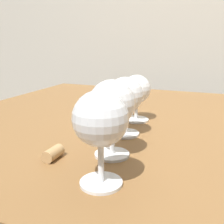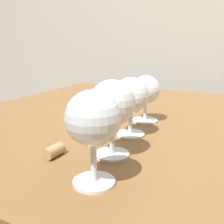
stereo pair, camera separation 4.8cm
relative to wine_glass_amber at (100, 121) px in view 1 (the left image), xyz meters
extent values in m
cube|color=brown|center=(0.07, 0.35, -0.11)|extent=(1.28, 0.94, 0.03)
cylinder|color=brown|center=(-0.51, 0.76, -0.49)|extent=(0.06, 0.06, 0.73)
cylinder|color=white|center=(0.00, 0.00, -0.10)|extent=(0.06, 0.06, 0.00)
cylinder|color=white|center=(0.00, 0.00, -0.06)|extent=(0.01, 0.01, 0.07)
sphere|color=white|center=(0.00, 0.00, 0.00)|extent=(0.08, 0.08, 0.08)
ellipsoid|color=gold|center=(0.00, 0.00, 0.00)|extent=(0.07, 0.07, 0.03)
cylinder|color=white|center=(-0.02, 0.10, -0.10)|extent=(0.06, 0.06, 0.00)
cylinder|color=white|center=(-0.02, 0.10, -0.06)|extent=(0.01, 0.01, 0.07)
sphere|color=white|center=(-0.02, 0.10, 0.00)|extent=(0.08, 0.08, 0.08)
ellipsoid|color=#470A16|center=(-0.02, 0.10, 0.00)|extent=(0.07, 0.07, 0.03)
cylinder|color=white|center=(-0.04, 0.22, -0.10)|extent=(0.06, 0.06, 0.00)
cylinder|color=white|center=(-0.04, 0.22, -0.06)|extent=(0.01, 0.01, 0.06)
sphere|color=white|center=(-0.04, 0.22, -0.01)|extent=(0.08, 0.08, 0.08)
ellipsoid|color=#EACC66|center=(-0.04, 0.22, -0.01)|extent=(0.07, 0.07, 0.03)
cylinder|color=white|center=(-0.05, 0.34, -0.10)|extent=(0.07, 0.07, 0.00)
cylinder|color=white|center=(-0.05, 0.34, -0.06)|extent=(0.01, 0.01, 0.06)
sphere|color=white|center=(-0.05, 0.34, -0.01)|extent=(0.07, 0.07, 0.07)
ellipsoid|color=maroon|center=(-0.05, 0.34, -0.02)|extent=(0.06, 0.06, 0.02)
cylinder|color=tan|center=(-0.12, 0.05, -0.09)|extent=(0.02, 0.04, 0.02)
camera|label=1|loc=(0.15, -0.33, 0.11)|focal=43.79mm
camera|label=2|loc=(0.19, -0.31, 0.11)|focal=43.79mm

